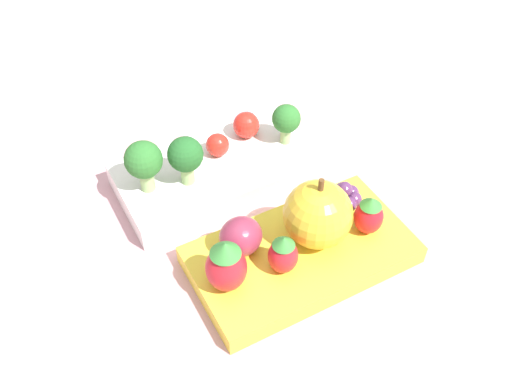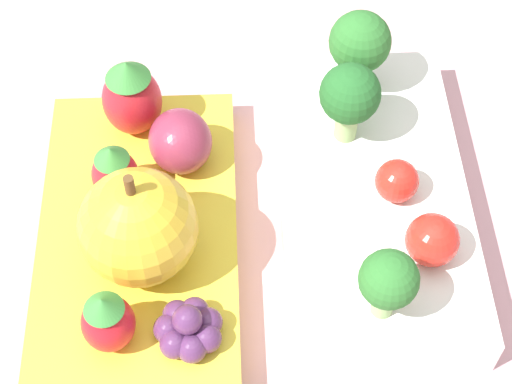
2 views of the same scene
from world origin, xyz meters
The scene contains 14 objects.
ground_plane centered at (0.00, 0.00, 0.00)m, with size 4.00×4.00×0.00m, color #C6939E.
bento_box_savoury centered at (0.00, 0.06, 0.01)m, with size 0.21×0.13×0.03m.
bento_box_fruit centered at (0.00, -0.07, 0.01)m, with size 0.21×0.13×0.02m.
broccoli_floret_0 centered at (-0.04, 0.06, 0.06)m, with size 0.03×0.03×0.05m.
broccoli_floret_1 centered at (0.07, 0.05, 0.05)m, with size 0.03×0.03×0.04m.
broccoli_floret_2 centered at (-0.07, 0.07, 0.06)m, with size 0.04×0.04×0.05m.
cherry_tomato_0 centered at (0.01, 0.07, 0.04)m, with size 0.02×0.02×0.02m.
cherry_tomato_1 centered at (0.05, 0.08, 0.04)m, with size 0.03×0.03×0.03m.
apple centered at (0.02, -0.06, 0.05)m, with size 0.06×0.06×0.07m.
strawberry_0 centered at (-0.03, -0.07, 0.04)m, with size 0.03×0.03×0.04m.
strawberry_1 centered at (-0.07, -0.06, 0.04)m, with size 0.03×0.03×0.05m.
strawberry_2 centered at (0.06, -0.08, 0.04)m, with size 0.03×0.03×0.04m.
plum centered at (-0.04, -0.03, 0.04)m, with size 0.04×0.03×0.03m.
grape_cluster centered at (0.07, -0.05, 0.03)m, with size 0.03×0.03×0.03m.
Camera 1 is at (-0.22, -0.29, 0.40)m, focal length 40.00 mm.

